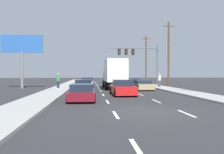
# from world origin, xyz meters

# --- Properties ---
(ground_plane) EXTENTS (140.00, 140.00, 0.00)m
(ground_plane) POSITION_xyz_m (0.00, 25.00, 0.00)
(ground_plane) COLOR #2B2B2D
(sidewalk_right) EXTENTS (2.53, 80.00, 0.14)m
(sidewalk_right) POSITION_xyz_m (6.52, 20.00, 0.07)
(sidewalk_right) COLOR #9E9E99
(sidewalk_right) RESTS_ON ground_plane
(sidewalk_left) EXTENTS (2.53, 80.00, 0.14)m
(sidewalk_left) POSITION_xyz_m (-6.52, 20.00, 0.07)
(sidewalk_left) COLOR #9E9E99
(sidewalk_left) RESTS_ON ground_plane
(lane_markings) EXTENTS (3.54, 52.00, 0.01)m
(lane_markings) POSITION_xyz_m (0.00, 19.42, 0.00)
(lane_markings) COLOR silver
(lane_markings) RESTS_ON ground_plane
(car_silver) EXTENTS (1.88, 4.41, 1.36)m
(car_silver) POSITION_xyz_m (-3.27, 21.50, 0.62)
(car_silver) COLOR #B7BABF
(car_silver) RESTS_ON ground_plane
(car_black) EXTENTS (2.00, 4.20, 1.27)m
(car_black) POSITION_xyz_m (-3.55, 13.45, 0.58)
(car_black) COLOR black
(car_black) RESTS_ON ground_plane
(car_maroon) EXTENTS (1.91, 4.30, 1.18)m
(car_maroon) POSITION_xyz_m (-3.44, 5.33, 0.55)
(car_maroon) COLOR maroon
(car_maroon) RESTS_ON ground_plane
(box_truck) EXTENTS (2.56, 7.87, 3.59)m
(box_truck) POSITION_xyz_m (0.16, 17.49, 2.05)
(box_truck) COLOR white
(box_truck) RESTS_ON ground_plane
(car_red) EXTENTS (1.96, 4.53, 1.39)m
(car_red) POSITION_xyz_m (0.02, 9.19, 0.62)
(car_red) COLOR red
(car_red) RESTS_ON ground_plane
(car_blue) EXTENTS (1.99, 4.11, 1.24)m
(car_blue) POSITION_xyz_m (3.50, 22.28, 0.58)
(car_blue) COLOR #1E389E
(car_blue) RESTS_ON ground_plane
(car_tan) EXTENTS (2.02, 4.58, 1.15)m
(car_tan) POSITION_xyz_m (3.21, 15.48, 0.55)
(car_tan) COLOR tan
(car_tan) RESTS_ON ground_plane
(traffic_signal_mast) EXTENTS (8.41, 0.69, 6.67)m
(traffic_signal_mast) POSITION_xyz_m (4.38, 26.12, 5.04)
(traffic_signal_mast) COLOR #595B56
(traffic_signal_mast) RESTS_ON ground_plane
(utility_pole_mid) EXTENTS (1.80, 0.28, 9.68)m
(utility_pole_mid) POSITION_xyz_m (9.00, 22.89, 4.98)
(utility_pole_mid) COLOR brown
(utility_pole_mid) RESTS_ON ground_plane
(utility_pole_far) EXTENTS (1.80, 0.28, 9.42)m
(utility_pole_far) POSITION_xyz_m (8.24, 33.93, 4.85)
(utility_pole_far) COLOR brown
(utility_pole_far) RESTS_ON ground_plane
(roadside_billboard) EXTENTS (5.15, 0.36, 6.82)m
(roadside_billboard) POSITION_xyz_m (-11.47, 19.22, 5.00)
(roadside_billboard) COLOR slate
(roadside_billboard) RESTS_ON ground_plane
(pedestrian_near_corner) EXTENTS (0.38, 0.38, 1.78)m
(pedestrian_near_corner) POSITION_xyz_m (6.47, 19.25, 1.03)
(pedestrian_near_corner) COLOR #3F3F42
(pedestrian_near_corner) RESTS_ON sidewalk_right
(pedestrian_mid_block) EXTENTS (0.38, 0.38, 1.84)m
(pedestrian_mid_block) POSITION_xyz_m (-6.80, 18.05, 1.06)
(pedestrian_mid_block) COLOR #1E233F
(pedestrian_mid_block) RESTS_ON sidewalk_left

